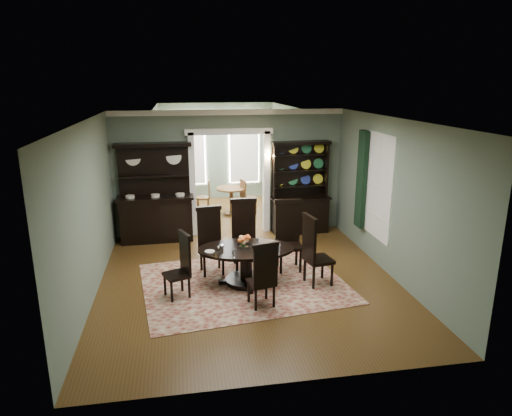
{
  "coord_description": "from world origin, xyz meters",
  "views": [
    {
      "loc": [
        -1.2,
        -7.77,
        3.65
      ],
      "look_at": [
        0.24,
        0.6,
        1.27
      ],
      "focal_mm": 32.0,
      "sensor_mm": 36.0,
      "label": 1
    }
  ],
  "objects_px": {
    "sideboard": "(156,207)",
    "welsh_dresser": "(300,200)",
    "dining_table": "(246,259)",
    "parlor_table": "(231,197)"
  },
  "relations": [
    {
      "from": "sideboard",
      "to": "welsh_dresser",
      "type": "relative_size",
      "value": 1.02
    },
    {
      "from": "sideboard",
      "to": "welsh_dresser",
      "type": "xyz_separation_m",
      "value": [
        3.47,
        0.02,
        0.02
      ]
    },
    {
      "from": "dining_table",
      "to": "parlor_table",
      "type": "bearing_deg",
      "value": 91.75
    },
    {
      "from": "sideboard",
      "to": "parlor_table",
      "type": "distance_m",
      "value": 2.71
    },
    {
      "from": "parlor_table",
      "to": "sideboard",
      "type": "bearing_deg",
      "value": -137.28
    },
    {
      "from": "welsh_dresser",
      "to": "parlor_table",
      "type": "bearing_deg",
      "value": 125.85
    },
    {
      "from": "welsh_dresser",
      "to": "parlor_table",
      "type": "distance_m",
      "value": 2.36
    },
    {
      "from": "welsh_dresser",
      "to": "parlor_table",
      "type": "xyz_separation_m",
      "value": [
        -1.49,
        1.8,
        -0.32
      ]
    },
    {
      "from": "dining_table",
      "to": "sideboard",
      "type": "relative_size",
      "value": 0.81
    },
    {
      "from": "sideboard",
      "to": "parlor_table",
      "type": "xyz_separation_m",
      "value": [
        1.98,
        1.83,
        -0.3
      ]
    }
  ]
}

